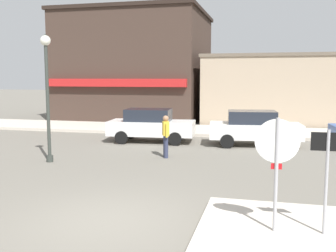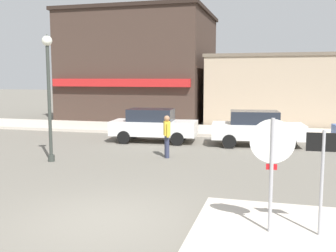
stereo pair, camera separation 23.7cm
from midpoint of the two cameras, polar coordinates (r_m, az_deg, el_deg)
The scene contains 10 objects.
ground_plane at distance 8.72m, azimuth -9.51°, elevation -13.40°, with size 160.00×160.00×0.00m, color #6B665B.
kerb_far at distance 22.13m, azimuth 5.30°, elevation -0.65°, with size 80.00×4.00×0.15m, color beige.
stop_sign at distance 7.54m, azimuth 14.62°, elevation -4.77°, with size 0.82×0.07×2.30m.
one_way_sign at distance 7.71m, azimuth 21.23°, elevation -6.18°, with size 0.60×0.06×2.10m.
lamp_post at distance 14.60m, azimuth -17.62°, elevation 6.44°, with size 0.36×0.36×4.54m.
parked_car_nearest at distance 18.55m, azimuth -2.87°, elevation 0.17°, with size 4.12×2.12×1.56m.
parked_car_second at distance 17.90m, azimuth 12.02°, elevation -0.22°, with size 4.17×2.23×1.56m.
pedestrian_crossing_near at distance 14.86m, azimuth -0.79°, elevation -1.32°, with size 0.34×0.54×1.61m.
building_corner_shop at distance 29.54m, azimuth -4.75°, elevation 8.62°, with size 10.09×9.08×7.69m.
building_storefront_left_near at distance 27.24m, azimuth 14.58°, elevation 5.16°, with size 8.78×6.80×4.46m.
Camera 1 is at (3.20, -7.50, 3.03)m, focal length 42.00 mm.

